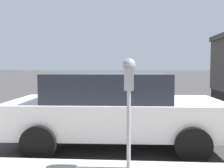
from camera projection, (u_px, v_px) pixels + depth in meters
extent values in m
plane|color=#3D3A3A|center=(129.00, 135.00, 6.43)|extent=(220.00, 220.00, 0.00)
cylinder|color=gray|center=(129.00, 130.00, 3.88)|extent=(0.06, 0.06, 1.17)
cube|color=gray|center=(129.00, 79.00, 3.83)|extent=(0.20, 0.14, 0.34)
sphere|color=gray|center=(129.00, 65.00, 3.81)|extent=(0.19, 0.19, 0.19)
cube|color=#B21919|center=(129.00, 81.00, 3.93)|extent=(0.01, 0.11, 0.12)
cube|color=black|center=(129.00, 73.00, 3.93)|extent=(0.01, 0.10, 0.08)
cube|color=silver|center=(116.00, 115.00, 5.51)|extent=(2.04, 4.39, 0.65)
cube|color=#232833|center=(108.00, 87.00, 5.48)|extent=(1.76, 2.47, 0.56)
cylinder|color=black|center=(172.00, 121.00, 6.44)|extent=(0.24, 0.65, 0.64)
cylinder|color=black|center=(193.00, 145.00, 4.50)|extent=(0.24, 0.65, 0.64)
cylinder|color=black|center=(64.00, 120.00, 6.56)|extent=(0.24, 0.65, 0.64)
cylinder|color=black|center=(39.00, 143.00, 4.62)|extent=(0.24, 0.65, 0.64)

